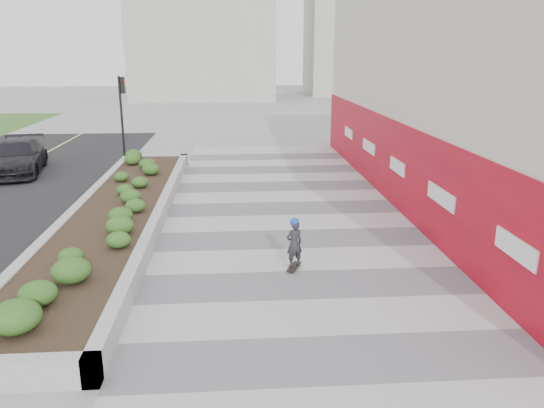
{
  "coord_description": "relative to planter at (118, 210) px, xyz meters",
  "views": [
    {
      "loc": [
        -1.73,
        -9.69,
        5.33
      ],
      "look_at": [
        -0.66,
        4.99,
        1.1
      ],
      "focal_mm": 35.0,
      "sensor_mm": 36.0,
      "label": 1
    }
  ],
  "objects": [
    {
      "name": "manhole_cover",
      "position": [
        6.0,
        -4.0,
        -0.42
      ],
      "size": [
        0.44,
        0.44,
        0.01
      ],
      "primitive_type": "cylinder",
      "color": "#595654",
      "rests_on": "ground"
    },
    {
      "name": "building",
      "position": [
        12.48,
        1.98,
        3.56
      ],
      "size": [
        6.04,
        24.08,
        8.0
      ],
      "color": "beige",
      "rests_on": "ground"
    },
    {
      "name": "skateboarder",
      "position": [
        5.24,
        -4.24,
        0.28
      ],
      "size": [
        0.53,
        0.74,
        1.38
      ],
      "rotation": [
        0.0,
        0.0,
        -0.41
      ],
      "color": "beige",
      "rests_on": "ground"
    },
    {
      "name": "ground",
      "position": [
        5.5,
        -7.0,
        -0.42
      ],
      "size": [
        160.0,
        160.0,
        0.0
      ],
      "primitive_type": "plane",
      "color": "gray",
      "rests_on": "ground"
    },
    {
      "name": "traffic_signal_near",
      "position": [
        -1.73,
        10.5,
        2.34
      ],
      "size": [
        0.33,
        0.28,
        4.2
      ],
      "color": "black",
      "rests_on": "ground"
    },
    {
      "name": "distant_bldg_north_l",
      "position": [
        0.5,
        48.0,
        9.58
      ],
      "size": [
        16.0,
        12.0,
        20.0
      ],
      "primitive_type": "cube",
      "color": "#ADAAA3",
      "rests_on": "ground"
    },
    {
      "name": "planter",
      "position": [
        0.0,
        0.0,
        0.0
      ],
      "size": [
        3.0,
        18.0,
        0.9
      ],
      "color": "#9E9EA0",
      "rests_on": "ground"
    },
    {
      "name": "walkway",
      "position": [
        5.5,
        -4.0,
        -0.41
      ],
      "size": [
        8.0,
        36.0,
        0.01
      ],
      "primitive_type": "cube",
      "color": "#A8A8AD",
      "rests_on": "ground"
    },
    {
      "name": "car_dark",
      "position": [
        -6.04,
        7.78,
        0.32
      ],
      "size": [
        2.99,
        5.4,
        1.48
      ],
      "primitive_type": "imported",
      "rotation": [
        0.0,
        0.0,
        0.19
      ],
      "color": "black",
      "rests_on": "ground"
    }
  ]
}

